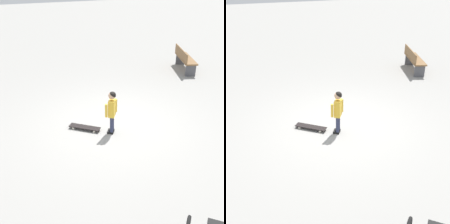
# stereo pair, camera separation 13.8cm
# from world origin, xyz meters

# --- Properties ---
(ground_plane) EXTENTS (50.00, 50.00, 0.00)m
(ground_plane) POSITION_xyz_m (0.00, 0.00, 0.00)
(ground_plane) COLOR gray
(child_person) EXTENTS (0.28, 0.36, 1.06)m
(child_person) POSITION_xyz_m (0.36, -0.21, 0.66)
(child_person) COLOR #2D3351
(child_person) RESTS_ON ground
(skateboard) EXTENTS (0.63, 0.73, 0.07)m
(skateboard) POSITION_xyz_m (-0.01, -0.78, 0.06)
(skateboard) COLOR black
(skateboard) RESTS_ON ground
(street_bench) EXTENTS (1.66, 0.91, 0.80)m
(street_bench) POSITION_xyz_m (-2.98, 3.93, 0.42)
(street_bench) COLOR brown
(street_bench) RESTS_ON ground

